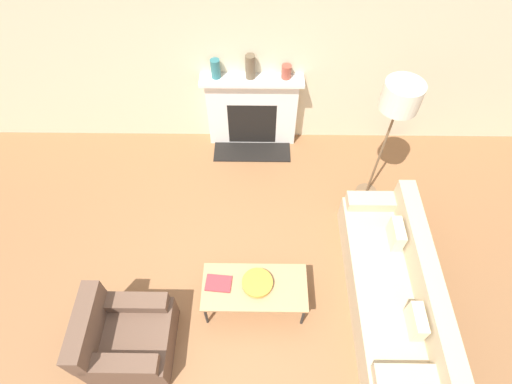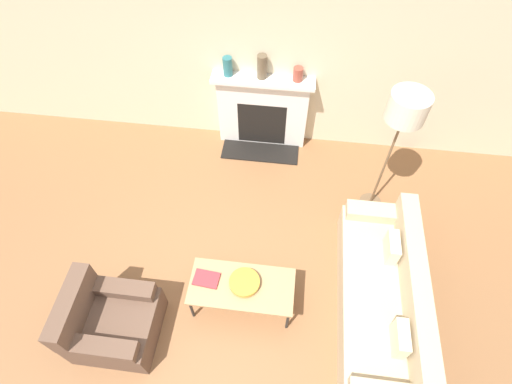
# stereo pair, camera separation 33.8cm
# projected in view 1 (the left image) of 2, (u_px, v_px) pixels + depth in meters

# --- Properties ---
(ground_plane) EXTENTS (18.00, 18.00, 0.00)m
(ground_plane) POSITION_uv_depth(u_px,v_px,m) (228.00, 325.00, 4.52)
(ground_plane) COLOR brown
(wall_back) EXTENTS (18.00, 0.06, 2.90)m
(wall_back) POSITION_uv_depth(u_px,v_px,m) (235.00, 53.00, 5.19)
(wall_back) COLOR beige
(wall_back) RESTS_ON ground_plane
(fireplace) EXTENTS (1.41, 0.59, 1.17)m
(fireplace) POSITION_uv_depth(u_px,v_px,m) (252.00, 112.00, 5.81)
(fireplace) COLOR silver
(fireplace) RESTS_ON ground_plane
(couch) EXTENTS (0.82, 2.26, 0.77)m
(couch) POSITION_uv_depth(u_px,v_px,m) (393.00, 284.00, 4.51)
(couch) COLOR tan
(couch) RESTS_ON ground_plane
(armchair_near) EXTENTS (0.86, 0.80, 0.83)m
(armchair_near) POSITION_uv_depth(u_px,v_px,m) (125.00, 338.00, 4.14)
(armchair_near) COLOR brown
(armchair_near) RESTS_ON ground_plane
(coffee_table) EXTENTS (1.15, 0.55, 0.45)m
(coffee_table) POSITION_uv_depth(u_px,v_px,m) (255.00, 288.00, 4.35)
(coffee_table) COLOR tan
(coffee_table) RESTS_ON ground_plane
(bowl) EXTENTS (0.33, 0.33, 0.07)m
(bowl) POSITION_uv_depth(u_px,v_px,m) (257.00, 283.00, 4.30)
(bowl) COLOR #BC8E2D
(bowl) RESTS_ON coffee_table
(book) EXTENTS (0.29, 0.21, 0.02)m
(book) POSITION_uv_depth(u_px,v_px,m) (218.00, 283.00, 4.33)
(book) COLOR #9E2D33
(book) RESTS_ON coffee_table
(floor_lamp) EXTENTS (0.43, 0.43, 1.89)m
(floor_lamp) POSITION_uv_depth(u_px,v_px,m) (399.00, 103.00, 4.33)
(floor_lamp) COLOR brown
(floor_lamp) RESTS_ON ground_plane
(mantel_vase_left) EXTENTS (0.13, 0.13, 0.26)m
(mantel_vase_left) POSITION_uv_depth(u_px,v_px,m) (216.00, 69.00, 5.24)
(mantel_vase_left) COLOR #28666B
(mantel_vase_left) RESTS_ON fireplace
(mantel_vase_center_left) EXTENTS (0.13, 0.13, 0.33)m
(mantel_vase_center_left) POSITION_uv_depth(u_px,v_px,m) (250.00, 67.00, 5.20)
(mantel_vase_center_left) COLOR brown
(mantel_vase_center_left) RESTS_ON fireplace
(mantel_vase_center_right) EXTENTS (0.13, 0.13, 0.19)m
(mantel_vase_center_right) POSITION_uv_depth(u_px,v_px,m) (286.00, 72.00, 5.26)
(mantel_vase_center_right) COLOR brown
(mantel_vase_center_right) RESTS_ON fireplace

